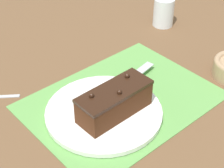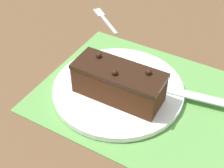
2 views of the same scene
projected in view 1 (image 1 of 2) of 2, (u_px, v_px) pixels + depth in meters
ground_plane at (121, 101)px, 0.94m from camera, size 3.00×3.00×0.00m
placemat_woven at (121, 100)px, 0.94m from camera, size 0.46×0.34×0.00m
cake_plate at (104, 112)px, 0.89m from camera, size 0.28×0.28×0.01m
chocolate_cake at (114, 101)px, 0.86m from camera, size 0.18×0.08×0.08m
serving_knife at (114, 90)px, 0.94m from camera, size 0.24×0.06×0.01m
drinking_glass at (164, 12)px, 1.23m from camera, size 0.07×0.07×0.09m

